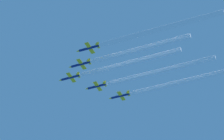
{
  "coord_description": "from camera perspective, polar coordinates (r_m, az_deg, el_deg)",
  "views": [
    {
      "loc": [
        -164.33,
        -80.59,
        2.89
      ],
      "look_at": [
        -0.16,
        -14.6,
        146.15
      ],
      "focal_mm": 83.59,
      "sensor_mm": 36.0,
      "label": 1
    }
  ],
  "objects": [
    {
      "name": "jet_lead",
      "position": [
        235.18,
        -4.65,
        -0.85
      ],
      "size": [
        7.32,
        10.66,
        2.56
      ],
      "color": "navy"
    },
    {
      "name": "jet_left_wingman",
      "position": [
        225.83,
        -3.52,
        0.61
      ],
      "size": [
        7.32,
        10.66,
        2.56
      ],
      "color": "navy"
    },
    {
      "name": "jet_right_wingman",
      "position": [
        237.41,
        -1.75,
        -1.81
      ],
      "size": [
        7.32,
        10.66,
        2.56
      ],
      "color": "navy"
    },
    {
      "name": "jet_outer_left",
      "position": [
        215.93,
        -2.62,
        2.39
      ],
      "size": [
        7.32,
        10.66,
        2.56
      ],
      "color": "navy"
    },
    {
      "name": "jet_outer_right",
      "position": [
        240.77,
        0.85,
        -2.87
      ],
      "size": [
        7.32,
        10.66,
        2.56
      ],
      "color": "navy"
    },
    {
      "name": "smoke_trail_lead",
      "position": [
        226.27,
        1.84,
        0.8
      ],
      "size": [
        2.04,
        46.97,
        2.04
      ],
      "color": "white"
    },
    {
      "name": "smoke_trail_left_wingman",
      "position": [
        217.98,
        2.97,
        2.3
      ],
      "size": [
        2.04,
        44.38,
        2.04
      ],
      "color": "white"
    },
    {
      "name": "smoke_trail_right_wingman",
      "position": [
        229.38,
        5.16,
        -0.12
      ],
      "size": [
        2.04,
        50.27,
        2.04
      ],
      "color": "white"
    },
    {
      "name": "smoke_trail_outer_left",
      "position": [
        208.05,
        5.18,
        4.47
      ],
      "size": [
        2.04,
        51.82,
        2.04
      ],
      "color": "white"
    },
    {
      "name": "smoke_trail_outer_right",
      "position": [
        233.94,
        7.66,
        -1.25
      ],
      "size": [
        2.04,
        49.73,
        2.04
      ],
      "color": "white"
    }
  ]
}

